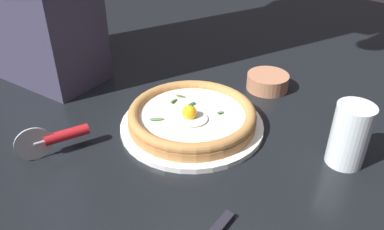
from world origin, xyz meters
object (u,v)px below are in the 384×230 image
Objects in this scene: side_bowl at (268,82)px; pizza_cutter at (58,137)px; drinking_glass at (349,139)px; pizza at (192,116)px.

pizza_cutter is at bearing 71.83° from side_bowl.
side_bowl is at bearing -29.34° from drinking_glass.
pizza is at bearing 20.10° from drinking_glass.
drinking_glass is at bearing 150.66° from side_bowl.
drinking_glass is (-0.30, -0.11, 0.02)m from pizza.
drinking_glass reaches higher than side_bowl.
side_bowl is at bearing -95.68° from pizza.
pizza is 0.28m from pizza_cutter.
pizza_cutter reaches higher than pizza.
drinking_glass reaches higher than pizza.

